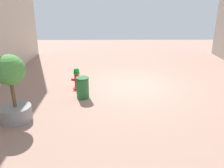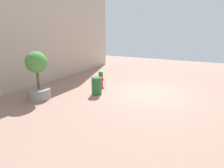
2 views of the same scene
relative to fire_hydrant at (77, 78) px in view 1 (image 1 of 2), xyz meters
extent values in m
plane|color=#9E7A6B|center=(-2.50, -0.31, -0.46)|extent=(23.40, 23.40, 0.00)
cylinder|color=red|center=(-0.01, 0.00, -0.44)|extent=(0.35, 0.35, 0.05)
cylinder|color=red|center=(-0.01, 0.00, -0.10)|extent=(0.21, 0.21, 0.63)
cylinder|color=#198C33|center=(-0.01, 0.00, 0.24)|extent=(0.26, 0.26, 0.06)
sphere|color=#198C33|center=(-0.01, 0.00, 0.34)|extent=(0.24, 0.24, 0.24)
cylinder|color=red|center=(0.03, 0.15, -0.02)|extent=(0.12, 0.15, 0.09)
cylinder|color=red|center=(-0.04, -0.14, -0.02)|extent=(0.12, 0.15, 0.09)
cylinder|color=red|center=(0.15, -0.03, -0.06)|extent=(0.16, 0.15, 0.12)
cylinder|color=gray|center=(1.58, 2.72, -0.23)|extent=(0.97, 0.97, 0.47)
cylinder|color=brown|center=(1.58, 2.72, 0.47)|extent=(0.11, 0.11, 0.92)
sphere|color=#4C9342|center=(1.58, 2.72, 1.21)|extent=(0.92, 0.92, 0.92)
cylinder|color=#266633|center=(-0.35, 0.98, -0.07)|extent=(0.47, 0.47, 0.80)
cylinder|color=#1E5128|center=(-0.35, 0.98, 0.35)|extent=(0.50, 0.50, 0.04)
camera|label=1|loc=(-1.37, 9.51, 3.27)|focal=38.23mm
camera|label=2|loc=(-5.19, 8.58, 2.56)|focal=31.41mm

